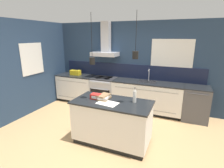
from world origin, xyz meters
name	(u,v)px	position (x,y,z in m)	size (l,w,h in m)	color
ground_plane	(100,135)	(0.00, 0.00, 0.00)	(16.00, 16.00, 0.00)	tan
wall_back	(127,63)	(-0.04, 2.00, 1.35)	(5.60, 2.24, 2.60)	navy
wall_left	(36,67)	(-2.43, 0.70, 1.30)	(0.08, 3.80, 2.60)	navy
counter_run_left	(77,88)	(-1.72, 1.69, 0.46)	(1.31, 0.64, 0.91)	black
counter_run_sink	(146,97)	(0.68, 1.69, 0.46)	(1.99, 0.64, 1.26)	black
oven_range	(104,92)	(-0.69, 1.69, 0.46)	(0.75, 0.66, 0.91)	#B5B5BA
dishwasher	(196,104)	(1.98, 1.69, 0.46)	(0.64, 0.65, 0.91)	#4C4C51
kitchen_island	(112,122)	(0.34, -0.11, 0.46)	(1.59, 0.80, 0.91)	black
bottle_on_island	(135,96)	(0.77, 0.03, 1.03)	(0.07, 0.07, 0.30)	silver
book_stack	(104,97)	(0.13, -0.04, 0.96)	(0.25, 0.34, 0.10)	olive
red_supply_box	(96,96)	(-0.03, -0.10, 0.96)	(0.20, 0.15, 0.11)	red
paper_pile	(107,103)	(0.30, -0.24, 0.91)	(0.44, 0.33, 0.01)	silver
yellow_toolbox	(75,73)	(-1.75, 1.69, 0.99)	(0.34, 0.18, 0.19)	gold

